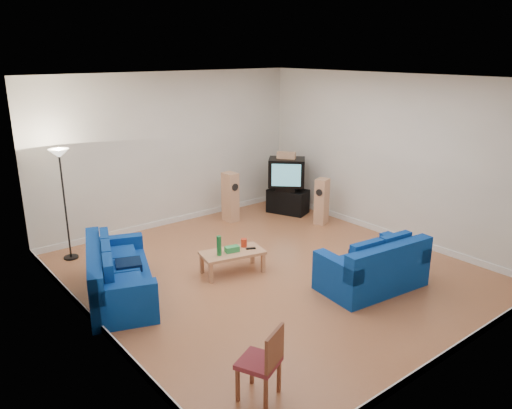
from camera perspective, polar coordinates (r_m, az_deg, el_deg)
room at (r=8.02m, az=1.78°, el=2.36°), size 6.01×6.51×3.21m
sofa_three_seat at (r=7.92m, az=-15.69°, el=-8.13°), size 1.55×2.25×0.80m
sofa_loveseat at (r=8.08m, az=13.33°, el=-7.29°), size 1.74×1.10×0.82m
coffee_table at (r=8.40m, az=-2.72°, el=-5.73°), size 1.13×0.74×0.38m
bottle at (r=8.19m, az=-4.24°, el=-4.73°), size 0.11×0.11×0.34m
tissue_box at (r=8.36m, az=-2.76°, el=-5.11°), size 0.26×0.17×0.10m
red_canister at (r=8.55m, az=-1.39°, el=-4.40°), size 0.12×0.12×0.14m
remote at (r=8.48m, az=-0.60°, el=-5.04°), size 0.17×0.12×0.02m
tv_stand at (r=11.51m, az=3.66°, el=0.39°), size 0.80×1.01×0.54m
av_receiver at (r=11.38m, az=3.63°, el=1.91°), size 0.57×0.60×0.11m
television at (r=11.31m, az=3.53°, el=3.72°), size 0.99×0.98×0.62m
centre_speaker at (r=11.23m, az=3.49°, el=5.63°), size 0.38×0.43×0.14m
speaker_left at (r=10.85m, az=-2.95°, el=0.86°), size 0.27×0.35×1.08m
speaker_right at (r=10.78m, az=7.52°, el=0.36°), size 0.35×0.32×0.99m
floor_lamp at (r=9.19m, az=-21.43°, el=3.80°), size 0.34×0.34×2.00m
dining_chair at (r=5.52m, az=0.93°, el=-17.34°), size 0.54×0.54×0.85m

